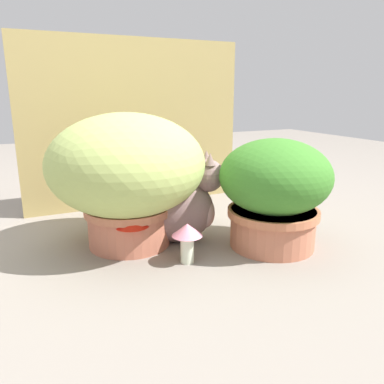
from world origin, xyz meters
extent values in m
plane|color=gray|center=(0.00, 0.00, 0.00)|extent=(6.00, 6.00, 0.00)
cube|color=tan|center=(0.10, 0.53, 0.36)|extent=(0.98, 0.03, 0.72)
cylinder|color=#C06E54|center=(-0.08, 0.07, 0.07)|extent=(0.27, 0.27, 0.13)
cylinder|color=#BE7052|center=(-0.08, 0.07, 0.12)|extent=(0.29, 0.29, 0.02)
ellipsoid|color=#AABD64|center=(-0.08, 0.07, 0.27)|extent=(0.51, 0.51, 0.33)
cylinder|color=#BD7053|center=(0.34, -0.15, 0.06)|extent=(0.28, 0.28, 0.13)
cylinder|color=#C2724E|center=(0.34, -0.15, 0.12)|extent=(0.30, 0.30, 0.02)
ellipsoid|color=#3B7C28|center=(0.34, -0.15, 0.24)|extent=(0.36, 0.36, 0.24)
ellipsoid|color=gray|center=(0.07, 0.03, 0.11)|extent=(0.30, 0.23, 0.22)
ellipsoid|color=#BD9590|center=(0.17, 0.00, 0.10)|extent=(0.09, 0.12, 0.11)
sphere|color=gray|center=(0.18, 0.00, 0.23)|extent=(0.14, 0.14, 0.11)
cone|color=gray|center=(0.19, 0.03, 0.29)|extent=(0.04, 0.04, 0.04)
cone|color=gray|center=(0.17, -0.03, 0.29)|extent=(0.04, 0.04, 0.04)
cylinder|color=gray|center=(-0.03, 0.10, 0.02)|extent=(0.19, 0.08, 0.07)
cylinder|color=silver|center=(-0.10, -0.03, 0.05)|extent=(0.04, 0.04, 0.10)
cone|color=red|center=(-0.10, -0.03, 0.13)|extent=(0.11, 0.11, 0.06)
cylinder|color=silver|center=(0.04, -0.14, 0.04)|extent=(0.04, 0.04, 0.09)
cone|color=pink|center=(0.04, -0.14, 0.10)|extent=(0.09, 0.09, 0.04)
camera|label=1|loc=(-0.41, -1.11, 0.50)|focal=35.90mm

